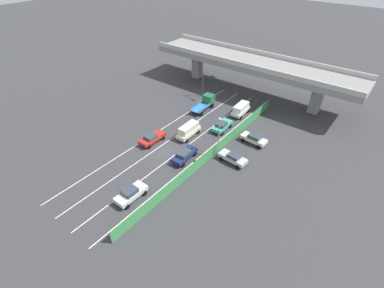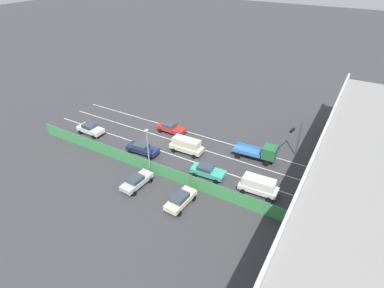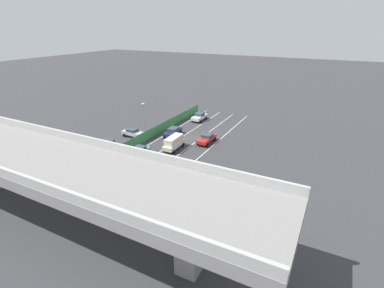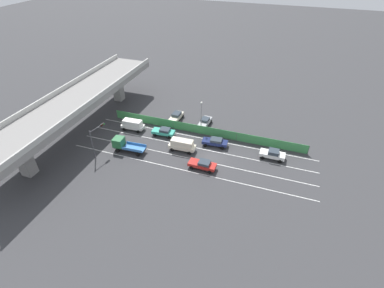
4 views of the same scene
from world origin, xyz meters
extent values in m
plane|color=#38383A|center=(0.00, 0.00, 0.00)|extent=(300.00, 300.00, 0.00)
cube|color=silver|center=(-5.02, 3.55, 0.00)|extent=(0.14, 43.11, 0.01)
cube|color=silver|center=(-1.67, 3.55, 0.00)|extent=(0.14, 43.11, 0.01)
cube|color=silver|center=(1.67, 3.55, 0.00)|extent=(0.14, 43.11, 0.01)
cube|color=silver|center=(5.02, 3.55, 0.00)|extent=(0.14, 43.11, 0.01)
cube|color=gray|center=(0.00, 27.11, 6.57)|extent=(44.14, 9.01, 1.12)
cube|color=#B2B2AD|center=(0.00, 22.79, 7.57)|extent=(44.14, 0.30, 0.90)
cube|color=gray|center=(-14.13, 27.11, 3.00)|extent=(1.89, 1.89, 6.01)
cube|color=gray|center=(14.13, 27.11, 3.00)|extent=(1.89, 1.89, 6.01)
cube|color=#3D8E4C|center=(6.48, 3.55, 0.91)|extent=(0.06, 39.11, 1.83)
cylinder|color=#4C514C|center=(6.48, -16.00, 0.91)|extent=(0.10, 0.10, 1.83)
cylinder|color=#4C514C|center=(6.48, -2.96, 0.91)|extent=(0.10, 0.10, 1.83)
cylinder|color=#4C514C|center=(6.48, 10.07, 0.91)|extent=(0.10, 0.10, 1.83)
cylinder|color=#4C514C|center=(6.48, 23.11, 0.91)|extent=(0.10, 0.10, 1.83)
cube|color=teal|center=(3.52, 10.95, 0.77)|extent=(2.07, 4.49, 0.57)
cube|color=#333D47|center=(3.54, 10.59, 1.31)|extent=(1.70, 1.99, 0.51)
cylinder|color=black|center=(2.53, 12.38, 0.32)|extent=(0.26, 0.65, 0.64)
cylinder|color=black|center=(4.33, 12.49, 0.32)|extent=(0.26, 0.65, 0.64)
cylinder|color=black|center=(2.71, 9.40, 0.32)|extent=(0.26, 0.65, 0.64)
cylinder|color=black|center=(4.51, 9.51, 0.32)|extent=(0.26, 0.65, 0.64)
cube|color=silver|center=(3.39, 17.60, 0.77)|extent=(2.02, 4.69, 0.59)
cube|color=silver|center=(3.39, 17.60, 1.61)|extent=(1.76, 3.85, 1.09)
cylinder|color=black|center=(2.42, 19.11, 0.32)|extent=(0.25, 0.65, 0.64)
cylinder|color=black|center=(4.21, 19.20, 0.32)|extent=(0.25, 0.65, 0.64)
cylinder|color=black|center=(2.58, 15.99, 0.32)|extent=(0.25, 0.65, 0.64)
cylinder|color=black|center=(4.37, 16.08, 0.32)|extent=(0.25, 0.65, 0.64)
cube|color=beige|center=(0.14, 5.71, 0.82)|extent=(1.87, 4.92, 0.68)
cube|color=beige|center=(0.14, 5.71, 1.69)|extent=(1.64, 4.03, 1.07)
cylinder|color=black|center=(-0.78, 7.34, 0.32)|extent=(0.24, 0.65, 0.64)
cylinder|color=black|center=(0.95, 7.39, 0.32)|extent=(0.24, 0.65, 0.64)
cylinder|color=black|center=(-0.68, 4.03, 0.32)|extent=(0.24, 0.65, 0.64)
cylinder|color=black|center=(1.05, 4.08, 0.32)|extent=(0.24, 0.65, 0.64)
cube|color=red|center=(-3.51, 0.72, 0.76)|extent=(1.89, 4.69, 0.57)
cube|color=#333D47|center=(-3.52, 0.35, 1.29)|extent=(1.61, 1.93, 0.49)
cylinder|color=black|center=(-4.37, 2.32, 0.32)|extent=(0.23, 0.64, 0.64)
cylinder|color=black|center=(-2.59, 2.28, 0.32)|extent=(0.23, 0.64, 0.64)
cylinder|color=black|center=(-4.44, -0.84, 0.32)|extent=(0.23, 0.64, 0.64)
cylinder|color=black|center=(-2.65, -0.88, 0.32)|extent=(0.23, 0.64, 0.64)
cube|color=white|center=(3.16, -10.05, 0.80)|extent=(1.89, 4.37, 0.65)
cube|color=#333D47|center=(3.16, -10.20, 1.43)|extent=(1.64, 1.81, 0.60)
cylinder|color=black|center=(2.25, -8.56, 0.32)|extent=(0.23, 0.64, 0.64)
cylinder|color=black|center=(4.10, -8.58, 0.32)|extent=(0.23, 0.64, 0.64)
cylinder|color=black|center=(2.22, -11.52, 0.32)|extent=(0.23, 0.64, 0.64)
cylinder|color=black|center=(4.07, -11.53, 0.32)|extent=(0.23, 0.64, 0.64)
cube|color=navy|center=(3.50, 0.48, 0.77)|extent=(2.06, 4.79, 0.57)
cube|color=#333D47|center=(3.52, 0.25, 1.29)|extent=(1.68, 2.21, 0.48)
cylinder|color=black|center=(2.52, 2.01, 0.32)|extent=(0.26, 0.65, 0.64)
cylinder|color=black|center=(4.26, 2.13, 0.32)|extent=(0.26, 0.65, 0.64)
cylinder|color=black|center=(2.74, -1.17, 0.32)|extent=(0.26, 0.65, 0.64)
cylinder|color=black|center=(4.48, -1.05, 0.32)|extent=(0.26, 0.65, 0.64)
cube|color=black|center=(-3.29, 14.59, 0.73)|extent=(1.86, 5.94, 0.25)
cube|color=#236638|center=(-3.40, 16.64, 1.66)|extent=(2.03, 1.86, 1.62)
cube|color=#3875BC|center=(-3.24, 13.64, 0.90)|extent=(2.15, 4.05, 0.10)
cube|color=#3875BC|center=(-4.16, 13.59, 1.15)|extent=(0.29, 3.95, 0.50)
cube|color=#3875BC|center=(-2.31, 13.69, 1.15)|extent=(0.29, 3.95, 0.50)
cylinder|color=black|center=(-4.36, 16.53, 0.40)|extent=(0.30, 0.81, 0.80)
cylinder|color=black|center=(-2.43, 16.63, 0.40)|extent=(0.30, 0.81, 0.80)
cylinder|color=black|center=(-4.15, 12.55, 0.40)|extent=(0.30, 0.81, 0.80)
cylinder|color=black|center=(-2.21, 12.65, 0.40)|extent=(0.30, 0.81, 0.80)
cube|color=#B2B5B7|center=(9.64, 4.35, 0.77)|extent=(4.49, 1.98, 0.59)
cube|color=#333D47|center=(9.89, 4.33, 1.31)|extent=(1.90, 1.61, 0.49)
cylinder|color=black|center=(8.10, 3.59, 0.32)|extent=(0.65, 0.26, 0.64)
cylinder|color=black|center=(8.21, 5.29, 0.32)|extent=(0.65, 0.26, 0.64)
cylinder|color=black|center=(11.08, 3.40, 0.32)|extent=(0.65, 0.26, 0.64)
cylinder|color=black|center=(11.19, 5.10, 0.32)|extent=(0.65, 0.26, 0.64)
cube|color=beige|center=(9.78, 10.71, 0.78)|extent=(4.38, 1.95, 0.60)
cube|color=#333D47|center=(9.97, 10.70, 1.36)|extent=(2.10, 1.62, 0.56)
cylinder|color=black|center=(8.28, 9.94, 0.32)|extent=(0.65, 0.26, 0.64)
cylinder|color=black|center=(8.37, 11.65, 0.32)|extent=(0.65, 0.26, 0.64)
cylinder|color=black|center=(11.19, 9.78, 0.32)|extent=(0.65, 0.26, 0.64)
cylinder|color=black|center=(11.29, 11.49, 0.32)|extent=(0.65, 0.26, 0.64)
cylinder|color=#47474C|center=(-6.97, 19.44, 2.81)|extent=(0.18, 0.18, 5.62)
cylinder|color=#47474C|center=(-5.39, 19.12, 5.32)|extent=(3.19, 0.76, 0.12)
cube|color=black|center=(-4.12, 18.86, 5.32)|extent=(1.00, 0.46, 0.32)
sphere|color=#390706|center=(-4.45, 18.77, 5.32)|extent=(0.20, 0.20, 0.20)
sphere|color=#3B2806|center=(-4.15, 18.71, 5.32)|extent=(0.20, 0.20, 0.20)
sphere|color=green|center=(-3.86, 18.65, 5.32)|extent=(0.20, 0.20, 0.20)
cylinder|color=gray|center=(6.97, 4.32, 3.21)|extent=(0.16, 0.16, 6.43)
ellipsoid|color=silver|center=(6.97, 4.32, 6.61)|extent=(0.60, 0.36, 0.28)
cone|color=orange|center=(5.16, 0.98, 0.35)|extent=(0.36, 0.36, 0.70)
cube|color=black|center=(5.16, 0.98, 0.01)|extent=(0.47, 0.47, 0.03)
camera|label=1|loc=(25.04, -25.45, 27.33)|focal=26.43mm
camera|label=2|loc=(31.87, 24.98, 24.85)|focal=29.04mm
camera|label=3|loc=(-22.71, 43.19, 19.25)|focal=26.79mm
camera|label=4|loc=(-39.24, -9.96, 31.74)|focal=27.01mm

